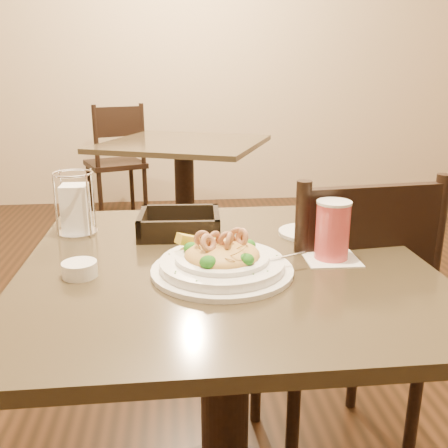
{
  "coord_description": "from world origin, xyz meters",
  "views": [
    {
      "loc": [
        -0.11,
        -1.05,
        1.17
      ],
      "look_at": [
        0.0,
        0.02,
        0.84
      ],
      "focal_mm": 40.0,
      "sensor_mm": 36.0,
      "label": 1
    }
  ],
  "objects": [
    {
      "name": "butter_ramekin",
      "position": [
        -0.31,
        -0.06,
        0.77
      ],
      "size": [
        0.09,
        0.09,
        0.03
      ],
      "primitive_type": "cylinder",
      "rotation": [
        0.0,
        0.0,
        0.32
      ],
      "color": "white",
      "rests_on": "main_table"
    },
    {
      "name": "bread_basket",
      "position": [
        -0.1,
        0.2,
        0.78
      ],
      "size": [
        0.22,
        0.18,
        0.06
      ],
      "rotation": [
        0.0,
        0.0,
        -0.06
      ],
      "color": "black",
      "rests_on": "main_table"
    },
    {
      "name": "pasta_bowl",
      "position": [
        -0.01,
        -0.07,
        0.79
      ],
      "size": [
        0.34,
        0.3,
        0.1
      ],
      "rotation": [
        0.0,
        0.0,
        0.14
      ],
      "color": "white",
      "rests_on": "main_table"
    },
    {
      "name": "dining_chair_far",
      "position": [
        -0.55,
        2.93,
        0.5
      ],
      "size": [
        0.54,
        0.54,
        0.93
      ],
      "rotation": [
        0.0,
        0.0,
        3.51
      ],
      "color": "black",
      "rests_on": "ground"
    },
    {
      "name": "main_table",
      "position": [
        0.0,
        0.0,
        0.52
      ],
      "size": [
        0.9,
        0.9,
        0.76
      ],
      "color": "black",
      "rests_on": "ground"
    },
    {
      "name": "drink_glass",
      "position": [
        0.24,
        -0.02,
        0.83
      ],
      "size": [
        0.12,
        0.12,
        0.14
      ],
      "rotation": [
        0.0,
        0.0,
        -0.02
      ],
      "color": "white",
      "rests_on": "main_table"
    },
    {
      "name": "side_plate",
      "position": [
        0.23,
        0.16,
        0.76
      ],
      "size": [
        0.17,
        0.17,
        0.01
      ],
      "primitive_type": "cylinder",
      "rotation": [
        0.0,
        0.0,
        0.2
      ],
      "color": "white",
      "rests_on": "main_table"
    },
    {
      "name": "napkin_caddy",
      "position": [
        -0.37,
        0.24,
        0.83
      ],
      "size": [
        0.1,
        0.1,
        0.17
      ],
      "rotation": [
        0.0,
        0.0,
        0.17
      ],
      "color": "silver",
      "rests_on": "main_table"
    },
    {
      "name": "background_table",
      "position": [
        -0.04,
        1.99,
        0.52
      ],
      "size": [
        1.17,
        1.17,
        0.76
      ],
      "rotation": [
        0.0,
        0.0,
        -0.39
      ],
      "color": "black",
      "rests_on": "ground"
    },
    {
      "name": "dining_chair_near",
      "position": [
        0.35,
        0.19,
        0.5
      ],
      "size": [
        0.46,
        0.46,
        0.93
      ],
      "rotation": [
        0.0,
        0.0,
        3.25
      ],
      "color": "black",
      "rests_on": "ground"
    }
  ]
}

